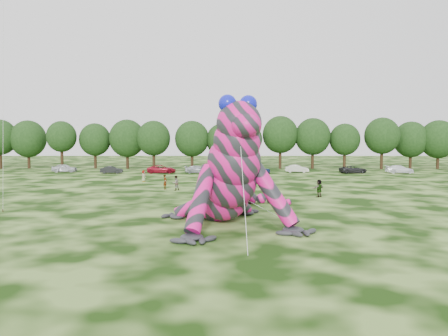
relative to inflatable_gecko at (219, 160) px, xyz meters
The scene contains 29 objects.
ground 7.23m from the inflatable_gecko, 44.50° to the right, with size 240.00×240.00×0.00m, color #16330A.
inflatable_gecko is the anchor object (origin of this frame).
tree_1 69.92m from the inflatable_gecko, 129.33° to the left, with size 6.74×6.07×9.81m, color black, non-canonical shape.
tree_2 67.25m from the inflatable_gecko, 125.43° to the left, with size 7.04×6.34×9.64m, color black, non-canonical shape.
tree_3 61.83m from the inflatable_gecko, 120.82° to the left, with size 5.81×5.23×9.44m, color black, non-canonical shape.
tree_4 60.44m from the inflatable_gecko, 115.06° to the left, with size 6.22×5.60×9.06m, color black, non-canonical shape.
tree_5 57.72m from the inflatable_gecko, 109.31° to the left, with size 7.16×6.44×9.80m, color black, non-canonical shape.
tree_6 54.42m from the inflatable_gecko, 104.38° to the left, with size 6.52×5.86×9.49m, color black, non-canonical shape.
tree_7 53.18m from the inflatable_gecko, 96.53° to the left, with size 6.68×6.01×9.48m, color black, non-canonical shape.
tree_8 53.02m from the inflatable_gecko, 90.20° to the left, with size 6.14×5.53×8.94m, color black, non-canonical shape.
tree_9 53.62m from the inflatable_gecko, 84.54° to the left, with size 5.27×4.74×8.68m, color black, non-canonical shape.
tree_10 55.80m from the inflatable_gecko, 78.17° to the left, with size 7.09×6.38×10.50m, color black, non-canonical shape.
tree_11 57.08m from the inflatable_gecko, 71.81° to the left, with size 7.01×6.31×10.07m, color black, non-canonical shape.
tree_12 58.90m from the inflatable_gecko, 65.90° to the left, with size 5.99×5.39×8.97m, color black, non-canonical shape.
tree_13 61.63m from the inflatable_gecko, 59.62° to the left, with size 6.83×6.15×10.13m, color black, non-canonical shape.
tree_14 66.36m from the inflatable_gecko, 55.59° to the left, with size 6.82×6.14×9.40m, color black, non-canonical shape.
tree_15 68.57m from the inflatable_gecko, 51.69° to the left, with size 7.17×6.45×9.63m, color black, non-canonical shape.
car_0 53.61m from the inflatable_gecko, 122.01° to the left, with size 1.74×4.32×1.47m, color silver.
car_1 46.72m from the inflatable_gecko, 114.27° to the left, with size 1.32×3.79×1.25m, color black.
car_2 44.64m from the inflatable_gecko, 103.82° to the left, with size 2.32×5.04×1.40m, color maroon.
car_3 43.62m from the inflatable_gecko, 95.73° to the left, with size 1.82×4.49×1.30m, color #A9AFB2.
car_4 42.80m from the inflatable_gecko, 81.84° to the left, with size 1.76×4.37×1.49m, color #14264F.
car_5 46.89m from the inflatable_gecko, 73.56° to the left, with size 1.45×4.14×1.37m, color beige.
car_6 48.98m from the inflatable_gecko, 62.25° to the left, with size 2.18×4.72×1.31m, color black.
car_7 53.23m from the inflatable_gecko, 54.54° to the left, with size 1.94×4.77×1.39m, color white.
spectator_5 16.82m from the inflatable_gecko, 51.23° to the left, with size 1.70×0.54×1.83m, color gray.
spectator_0 20.98m from the inflatable_gecko, 108.97° to the left, with size 0.64×0.42×1.76m, color gray.
spectator_1 19.50m from the inflatable_gecko, 106.15° to the left, with size 0.84×0.66×1.73m, color gray.
spectator_4 31.08m from the inflatable_gecko, 111.00° to the left, with size 0.77×0.50×1.58m, color gray.
Camera 1 is at (-3.51, -28.49, 6.20)m, focal length 35.00 mm.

